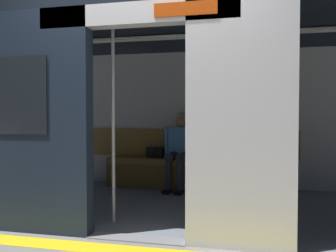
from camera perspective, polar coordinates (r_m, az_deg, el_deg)
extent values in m
plane|color=gray|center=(3.62, -4.82, -17.12)|extent=(60.00, 60.00, 0.00)
cube|color=yellow|center=(3.36, -6.48, -18.66)|extent=(8.00, 0.24, 0.01)
cube|color=silver|center=(3.24, 11.16, 0.40)|extent=(0.95, 0.12, 2.20)
cube|color=black|center=(3.24, 11.18, 5.06)|extent=(0.52, 0.02, 0.55)
cube|color=silver|center=(3.55, -4.91, 16.84)|extent=(1.89, 0.16, 0.20)
cube|color=#BF3F0C|center=(3.35, 2.70, 17.75)|extent=(0.56, 0.02, 0.12)
cube|color=black|center=(4.87, 0.25, 14.65)|extent=(6.40, 2.90, 0.12)
cube|color=slate|center=(4.89, 0.25, -12.02)|extent=(6.08, 2.74, 0.01)
cube|color=silver|center=(6.09, 3.12, 1.11)|extent=(6.08, 0.10, 2.20)
cube|color=olive|center=(6.05, 3.02, -2.67)|extent=(3.52, 0.06, 0.45)
cube|color=white|center=(4.85, 0.25, 13.61)|extent=(4.48, 0.16, 0.03)
cube|color=gray|center=(3.62, -4.82, -17.03)|extent=(0.95, 0.19, 0.01)
cube|color=olive|center=(5.87, 2.63, -5.47)|extent=(2.49, 0.44, 0.09)
cube|color=brown|center=(5.71, 2.26, -8.08)|extent=(2.49, 0.04, 0.38)
cube|color=#4C8CC6|center=(5.82, 2.19, -2.61)|extent=(0.40, 0.26, 0.50)
sphere|color=#8C664C|center=(5.81, 2.19, 0.78)|extent=(0.21, 0.21, 0.21)
sphere|color=#997F59|center=(5.82, 2.22, 1.15)|extent=(0.19, 0.19, 0.19)
cylinder|color=#4C8CC6|center=(5.73, 4.35, -2.38)|extent=(0.08, 0.08, 0.44)
cylinder|color=#4C8CC6|center=(5.87, -0.10, -2.28)|extent=(0.08, 0.08, 0.44)
cylinder|color=#2D2D38|center=(5.63, 2.46, -4.81)|extent=(0.18, 0.41, 0.14)
cylinder|color=#2D2D38|center=(5.68, 0.72, -4.75)|extent=(0.18, 0.41, 0.14)
cylinder|color=#2D2D38|center=(5.47, 1.85, -7.82)|extent=(0.10, 0.10, 0.43)
cylinder|color=#2D2D38|center=(5.53, 0.05, -7.72)|extent=(0.10, 0.10, 0.43)
cube|color=black|center=(5.47, 1.69, -10.25)|extent=(0.12, 0.23, 0.06)
cube|color=black|center=(5.53, -0.12, -10.12)|extent=(0.12, 0.23, 0.06)
cube|color=black|center=(5.96, -2.01, -4.10)|extent=(0.26, 0.14, 0.17)
cube|color=black|center=(5.88, -2.21, -4.26)|extent=(0.02, 0.01, 0.14)
cube|color=gold|center=(5.80, 6.42, -4.97)|extent=(0.22, 0.26, 0.03)
cylinder|color=silver|center=(3.99, -8.50, 0.54)|extent=(0.04, 0.04, 2.18)
cylinder|color=silver|center=(3.78, 3.31, 0.49)|extent=(0.04, 0.04, 2.18)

